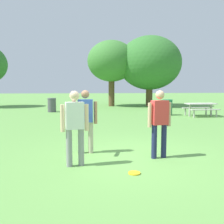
{
  "coord_description": "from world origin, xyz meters",
  "views": [
    {
      "loc": [
        -1.09,
        -5.75,
        1.72
      ],
      "look_at": [
        -0.3,
        1.19,
        1.0
      ],
      "focal_mm": 39.09,
      "sensor_mm": 36.0,
      "label": 1
    }
  ],
  "objects_px": {
    "tree_far_right": "(150,63)",
    "trash_can_further_along": "(52,105)",
    "trash_can_beside_table": "(168,107)",
    "person_thrower": "(159,119)",
    "person_bystander": "(85,117)",
    "tree_broad_center": "(111,61)",
    "frisbee": "(134,173)",
    "picnic_table_near": "(201,107)",
    "person_catcher": "(75,123)"
  },
  "relations": [
    {
      "from": "trash_can_further_along",
      "to": "tree_far_right",
      "type": "height_order",
      "value": "tree_far_right"
    },
    {
      "from": "trash_can_further_along",
      "to": "frisbee",
      "type": "bearing_deg",
      "value": -75.55
    },
    {
      "from": "person_catcher",
      "to": "trash_can_beside_table",
      "type": "xyz_separation_m",
      "value": [
        5.23,
        9.03,
        -0.46
      ]
    },
    {
      "from": "person_bystander",
      "to": "tree_broad_center",
      "type": "relative_size",
      "value": 0.28
    },
    {
      "from": "person_catcher",
      "to": "tree_far_right",
      "type": "bearing_deg",
      "value": 69.59
    },
    {
      "from": "picnic_table_near",
      "to": "trash_can_further_along",
      "type": "height_order",
      "value": "trash_can_further_along"
    },
    {
      "from": "person_bystander",
      "to": "tree_broad_center",
      "type": "bearing_deg",
      "value": 81.17
    },
    {
      "from": "picnic_table_near",
      "to": "tree_broad_center",
      "type": "xyz_separation_m",
      "value": [
        -4.35,
        8.11,
        3.38
      ]
    },
    {
      "from": "frisbee",
      "to": "tree_far_right",
      "type": "distance_m",
      "value": 17.78
    },
    {
      "from": "person_thrower",
      "to": "tree_broad_center",
      "type": "xyz_separation_m",
      "value": [
        0.63,
        16.03,
        3.0
      ]
    },
    {
      "from": "person_thrower",
      "to": "trash_can_beside_table",
      "type": "relative_size",
      "value": 1.71
    },
    {
      "from": "person_thrower",
      "to": "tree_broad_center",
      "type": "bearing_deg",
      "value": 87.76
    },
    {
      "from": "person_bystander",
      "to": "trash_can_further_along",
      "type": "distance_m",
      "value": 11.01
    },
    {
      "from": "person_catcher",
      "to": "frisbee",
      "type": "relative_size",
      "value": 6.7
    },
    {
      "from": "person_bystander",
      "to": "person_thrower",
      "type": "bearing_deg",
      "value": -19.58
    },
    {
      "from": "person_bystander",
      "to": "trash_can_beside_table",
      "type": "height_order",
      "value": "person_bystander"
    },
    {
      "from": "person_bystander",
      "to": "trash_can_beside_table",
      "type": "bearing_deg",
      "value": 58.05
    },
    {
      "from": "person_thrower",
      "to": "person_bystander",
      "type": "xyz_separation_m",
      "value": [
        -1.76,
        0.63,
        0.02
      ]
    },
    {
      "from": "tree_far_right",
      "to": "person_bystander",
      "type": "bearing_deg",
      "value": -110.89
    },
    {
      "from": "person_thrower",
      "to": "trash_can_beside_table",
      "type": "distance_m",
      "value": 9.24
    },
    {
      "from": "trash_can_further_along",
      "to": "tree_far_right",
      "type": "xyz_separation_m",
      "value": [
        7.99,
        4.3,
        3.32
      ]
    },
    {
      "from": "person_catcher",
      "to": "person_thrower",
      "type": "bearing_deg",
      "value": 10.85
    },
    {
      "from": "picnic_table_near",
      "to": "tree_far_right",
      "type": "xyz_separation_m",
      "value": [
        -0.99,
        7.78,
        3.24
      ]
    },
    {
      "from": "tree_far_right",
      "to": "trash_can_further_along",
      "type": "bearing_deg",
      "value": -151.71
    },
    {
      "from": "person_thrower",
      "to": "trash_can_beside_table",
      "type": "height_order",
      "value": "person_thrower"
    },
    {
      "from": "picnic_table_near",
      "to": "trash_can_further_along",
      "type": "xyz_separation_m",
      "value": [
        -8.99,
        3.48,
        -0.08
      ]
    },
    {
      "from": "person_bystander",
      "to": "tree_far_right",
      "type": "xyz_separation_m",
      "value": [
        5.75,
        15.07,
        2.84
      ]
    },
    {
      "from": "trash_can_beside_table",
      "to": "trash_can_further_along",
      "type": "height_order",
      "value": "same"
    },
    {
      "from": "tree_broad_center",
      "to": "trash_can_beside_table",
      "type": "bearing_deg",
      "value": -70.54
    },
    {
      "from": "trash_can_beside_table",
      "to": "trash_can_further_along",
      "type": "bearing_deg",
      "value": 159.23
    },
    {
      "from": "person_thrower",
      "to": "frisbee",
      "type": "bearing_deg",
      "value": -128.98
    },
    {
      "from": "person_catcher",
      "to": "tree_far_right",
      "type": "relative_size",
      "value": 0.27
    },
    {
      "from": "person_catcher",
      "to": "trash_can_beside_table",
      "type": "distance_m",
      "value": 10.44
    },
    {
      "from": "frisbee",
      "to": "tree_broad_center",
      "type": "relative_size",
      "value": 0.04
    },
    {
      "from": "picnic_table_near",
      "to": "tree_broad_center",
      "type": "relative_size",
      "value": 0.3
    },
    {
      "from": "person_thrower",
      "to": "person_bystander",
      "type": "height_order",
      "value": "same"
    },
    {
      "from": "trash_can_beside_table",
      "to": "tree_broad_center",
      "type": "bearing_deg",
      "value": 109.46
    },
    {
      "from": "person_thrower",
      "to": "tree_broad_center",
      "type": "relative_size",
      "value": 0.28
    },
    {
      "from": "person_thrower",
      "to": "trash_can_further_along",
      "type": "height_order",
      "value": "person_thrower"
    },
    {
      "from": "frisbee",
      "to": "picnic_table_near",
      "type": "xyz_separation_m",
      "value": [
        5.79,
        8.92,
        0.55
      ]
    },
    {
      "from": "person_catcher",
      "to": "tree_far_right",
      "type": "distance_m",
      "value": 17.39
    },
    {
      "from": "tree_broad_center",
      "to": "frisbee",
      "type": "bearing_deg",
      "value": -94.84
    },
    {
      "from": "trash_can_beside_table",
      "to": "tree_broad_center",
      "type": "height_order",
      "value": "tree_broad_center"
    },
    {
      "from": "trash_can_further_along",
      "to": "person_thrower",
      "type": "bearing_deg",
      "value": -70.61
    },
    {
      "from": "trash_can_beside_table",
      "to": "tree_far_right",
      "type": "distance_m",
      "value": 7.83
    },
    {
      "from": "trash_can_beside_table",
      "to": "tree_broad_center",
      "type": "relative_size",
      "value": 0.17
    },
    {
      "from": "person_bystander",
      "to": "person_catcher",
      "type": "bearing_deg",
      "value": -103.0
    },
    {
      "from": "frisbee",
      "to": "picnic_table_near",
      "type": "relative_size",
      "value": 0.14
    },
    {
      "from": "person_thrower",
      "to": "tree_far_right",
      "type": "distance_m",
      "value": 16.44
    },
    {
      "from": "person_catcher",
      "to": "person_bystander",
      "type": "distance_m",
      "value": 1.04
    }
  ]
}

